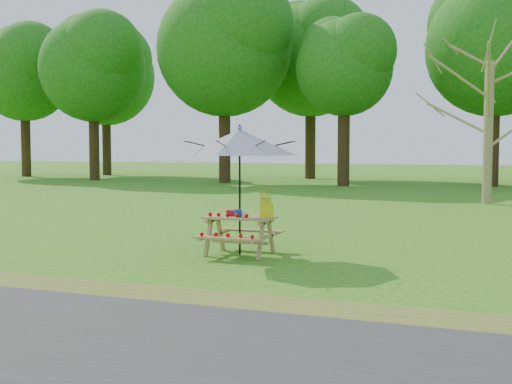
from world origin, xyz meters
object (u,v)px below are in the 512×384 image
(bare_tree, at_px, (492,1))
(flower_bucket, at_px, (267,200))
(patio_umbrella, at_px, (240,142))
(picnic_table, at_px, (240,236))

(bare_tree, bearing_deg, flower_bucket, -105.77)
(bare_tree, relative_size, patio_umbrella, 4.80)
(bare_tree, height_order, patio_umbrella, bare_tree)
(picnic_table, bearing_deg, bare_tree, 72.28)
(patio_umbrella, bearing_deg, bare_tree, 72.28)
(flower_bucket, bearing_deg, bare_tree, 74.23)
(patio_umbrella, relative_size, flower_bucket, 4.23)
(bare_tree, relative_size, flower_bucket, 20.30)
(bare_tree, relative_size, picnic_table, 8.19)
(picnic_table, relative_size, flower_bucket, 2.48)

